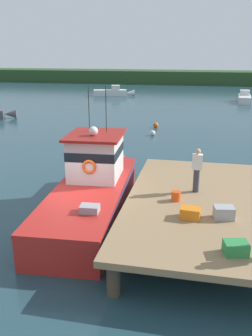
{
  "coord_description": "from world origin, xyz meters",
  "views": [
    {
      "loc": [
        4.15,
        -11.87,
        6.12
      ],
      "look_at": [
        1.2,
        2.31,
        1.4
      ],
      "focal_mm": 38.56,
      "sensor_mm": 36.0,
      "label": 1
    }
  ],
  "objects_px": {
    "crate_stack_near_edge": "(236,248)",
    "mooring_buoy_spare_mooring": "(153,133)",
    "mooring_buoy_outer": "(156,125)",
    "moored_boat_outer_mooring": "(244,98)",
    "crate_single_by_cleat": "(190,213)",
    "moored_boat_off_the_point": "(113,92)",
    "bait_bucket": "(176,196)",
    "deckhand_by_the_boat": "(197,169)",
    "main_fishing_boat": "(93,187)",
    "crate_single_far": "(224,213)"
  },
  "relations": [
    {
      "from": "crate_single_by_cleat",
      "to": "crate_stack_near_edge",
      "type": "bearing_deg",
      "value": -57.06
    },
    {
      "from": "crate_stack_near_edge",
      "to": "mooring_buoy_spare_mooring",
      "type": "xyz_separation_m",
      "value": [
        -4.55,
        18.15,
        -1.17
      ]
    },
    {
      "from": "moored_boat_off_the_point",
      "to": "mooring_buoy_spare_mooring",
      "type": "distance_m",
      "value": 25.66
    },
    {
      "from": "crate_single_far",
      "to": "bait_bucket",
      "type": "xyz_separation_m",
      "value": [
        -1.54,
        1.1,
        -0.02
      ]
    },
    {
      "from": "mooring_buoy_outer",
      "to": "main_fishing_boat",
      "type": "bearing_deg",
      "value": -91.26
    },
    {
      "from": "main_fishing_boat",
      "to": "mooring_buoy_outer",
      "type": "relative_size",
      "value": 21.91
    },
    {
      "from": "bait_bucket",
      "to": "deckhand_by_the_boat",
      "type": "relative_size",
      "value": 0.21
    },
    {
      "from": "crate_stack_near_edge",
      "to": "moored_boat_off_the_point",
      "type": "distance_m",
      "value": 44.31
    },
    {
      "from": "moored_boat_off_the_point",
      "to": "mooring_buoy_outer",
      "type": "relative_size",
      "value": 13.13
    },
    {
      "from": "bait_bucket",
      "to": "crate_single_by_cleat",
      "type": "bearing_deg",
      "value": -67.55
    },
    {
      "from": "crate_single_far",
      "to": "mooring_buoy_spare_mooring",
      "type": "distance_m",
      "value": 16.72
    },
    {
      "from": "crate_single_far",
      "to": "mooring_buoy_spare_mooring",
      "type": "xyz_separation_m",
      "value": [
        -4.36,
        16.1,
        -1.19
      ]
    },
    {
      "from": "bait_bucket",
      "to": "deckhand_by_the_boat",
      "type": "xyz_separation_m",
      "value": [
        0.64,
        0.98,
        0.69
      ]
    },
    {
      "from": "crate_stack_near_edge",
      "to": "mooring_buoy_spare_mooring",
      "type": "distance_m",
      "value": 18.75
    },
    {
      "from": "crate_single_by_cleat",
      "to": "mooring_buoy_spare_mooring",
      "type": "distance_m",
      "value": 16.67
    },
    {
      "from": "crate_stack_near_edge",
      "to": "moored_boat_outer_mooring",
      "type": "bearing_deg",
      "value": 83.97
    },
    {
      "from": "deckhand_by_the_boat",
      "to": "moored_boat_outer_mooring",
      "type": "xyz_separation_m",
      "value": [
        5.22,
        35.0,
        -1.56
      ]
    },
    {
      "from": "crate_single_far",
      "to": "crate_single_by_cleat",
      "type": "distance_m",
      "value": 1.03
    },
    {
      "from": "bait_bucket",
      "to": "mooring_buoy_outer",
      "type": "relative_size",
      "value": 0.75
    },
    {
      "from": "bait_bucket",
      "to": "deckhand_by_the_boat",
      "type": "height_order",
      "value": "deckhand_by_the_boat"
    },
    {
      "from": "deckhand_by_the_boat",
      "to": "moored_boat_off_the_point",
      "type": "height_order",
      "value": "deckhand_by_the_boat"
    },
    {
      "from": "main_fishing_boat",
      "to": "moored_boat_outer_mooring",
      "type": "bearing_deg",
      "value": 75.2
    },
    {
      "from": "bait_bucket",
      "to": "moored_boat_off_the_point",
      "type": "xyz_separation_m",
      "value": [
        -11.79,
        39.04,
        -0.86
      ]
    },
    {
      "from": "moored_boat_outer_mooring",
      "to": "main_fishing_boat",
      "type": "bearing_deg",
      "value": -104.8
    },
    {
      "from": "main_fishing_boat",
      "to": "moored_boat_outer_mooring",
      "type": "relative_size",
      "value": 1.72
    },
    {
      "from": "mooring_buoy_outer",
      "to": "moored_boat_outer_mooring",
      "type": "bearing_deg",
      "value": 63.9
    },
    {
      "from": "bait_bucket",
      "to": "moored_boat_outer_mooring",
      "type": "height_order",
      "value": "bait_bucket"
    },
    {
      "from": "crate_stack_near_edge",
      "to": "moored_boat_outer_mooring",
      "type": "distance_m",
      "value": 39.36
    },
    {
      "from": "deckhand_by_the_boat",
      "to": "mooring_buoy_outer",
      "type": "bearing_deg",
      "value": 102.0
    },
    {
      "from": "moored_boat_outer_mooring",
      "to": "mooring_buoy_spare_mooring",
      "type": "xyz_separation_m",
      "value": [
        -8.69,
        -20.99,
        -0.3
      ]
    },
    {
      "from": "crate_single_by_cleat",
      "to": "deckhand_by_the_boat",
      "type": "height_order",
      "value": "deckhand_by_the_boat"
    },
    {
      "from": "mooring_buoy_outer",
      "to": "mooring_buoy_spare_mooring",
      "type": "bearing_deg",
      "value": -87.15
    },
    {
      "from": "crate_single_by_cleat",
      "to": "moored_boat_outer_mooring",
      "type": "bearing_deg",
      "value": 81.85
    },
    {
      "from": "main_fishing_boat",
      "to": "mooring_buoy_outer",
      "type": "height_order",
      "value": "main_fishing_boat"
    },
    {
      "from": "moored_boat_off_the_point",
      "to": "mooring_buoy_spare_mooring",
      "type": "bearing_deg",
      "value": -69.53
    },
    {
      "from": "main_fishing_boat",
      "to": "crate_single_far",
      "type": "distance_m",
      "value": 5.39
    },
    {
      "from": "crate_stack_near_edge",
      "to": "deckhand_by_the_boat",
      "type": "height_order",
      "value": "deckhand_by_the_boat"
    },
    {
      "from": "bait_bucket",
      "to": "moored_boat_off_the_point",
      "type": "bearing_deg",
      "value": 106.8
    },
    {
      "from": "deckhand_by_the_boat",
      "to": "main_fishing_boat",
      "type": "bearing_deg",
      "value": 177.41
    },
    {
      "from": "deckhand_by_the_boat",
      "to": "moored_boat_outer_mooring",
      "type": "height_order",
      "value": "deckhand_by_the_boat"
    },
    {
      "from": "crate_stack_near_edge",
      "to": "moored_boat_outer_mooring",
      "type": "height_order",
      "value": "crate_stack_near_edge"
    },
    {
      "from": "crate_stack_near_edge",
      "to": "bait_bucket",
      "type": "relative_size",
      "value": 1.76
    },
    {
      "from": "moored_boat_off_the_point",
      "to": "moored_boat_outer_mooring",
      "type": "xyz_separation_m",
      "value": [
        17.66,
        -3.05,
        -0.01
      ]
    },
    {
      "from": "bait_bucket",
      "to": "moored_boat_outer_mooring",
      "type": "xyz_separation_m",
      "value": [
        5.87,
        35.99,
        -0.87
      ]
    },
    {
      "from": "crate_stack_near_edge",
      "to": "deckhand_by_the_boat",
      "type": "xyz_separation_m",
      "value": [
        -1.09,
        4.13,
        0.69
      ]
    },
    {
      "from": "mooring_buoy_spare_mooring",
      "to": "moored_boat_outer_mooring",
      "type": "bearing_deg",
      "value": 67.52
    },
    {
      "from": "crate_stack_near_edge",
      "to": "deckhand_by_the_boat",
      "type": "bearing_deg",
      "value": 104.82
    },
    {
      "from": "crate_single_far",
      "to": "mooring_buoy_outer",
      "type": "distance_m",
      "value": 19.61
    },
    {
      "from": "main_fishing_boat",
      "to": "crate_single_far",
      "type": "xyz_separation_m",
      "value": [
        4.87,
        -2.26,
        0.39
      ]
    },
    {
      "from": "mooring_buoy_spare_mooring",
      "to": "moored_boat_off_the_point",
      "type": "bearing_deg",
      "value": 110.47
    }
  ]
}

